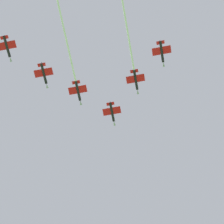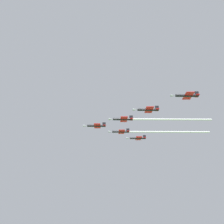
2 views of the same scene
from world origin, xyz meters
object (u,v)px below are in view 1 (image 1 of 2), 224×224
(jet_center_rear, at_px, (7,47))
(jet_port_inner, at_px, (72,64))
(jet_lead, at_px, (112,112))
(jet_port_outer, at_px, (44,74))
(jet_starboard_outer, at_px, (162,52))
(jet_starboard_inner, at_px, (130,46))

(jet_center_rear, bearing_deg, jet_port_inner, 24.75)
(jet_lead, height_order, jet_port_inner, jet_lead)
(jet_port_outer, height_order, jet_starboard_outer, jet_starboard_outer)
(jet_lead, xyz_separation_m, jet_starboard_inner, (32.81, 2.88, 0.66))
(jet_port_inner, height_order, jet_starboard_outer, jet_starboard_outer)
(jet_lead, relative_size, jet_starboard_outer, 1.00)
(jet_port_outer, relative_size, jet_center_rear, 1.00)
(jet_center_rear, bearing_deg, jet_port_outer, 47.37)
(jet_starboard_inner, bearing_deg, jet_center_rear, -170.02)
(jet_port_inner, xyz_separation_m, jet_starboard_outer, (11.92, 39.81, 1.14))
(jet_port_inner, distance_m, jet_port_outer, 14.02)
(jet_starboard_inner, bearing_deg, jet_lead, 114.83)
(jet_center_rear, bearing_deg, jet_starboard_outer, 12.26)
(jet_lead, distance_m, jet_starboard_outer, 37.03)
(jet_starboard_inner, xyz_separation_m, jet_port_outer, (-19.04, -37.25, -1.13))
(jet_lead, height_order, jet_starboard_inner, jet_starboard_inner)
(jet_starboard_inner, relative_size, jet_port_outer, 4.55)
(jet_port_inner, distance_m, jet_starboard_inner, 27.86)
(jet_port_inner, xyz_separation_m, jet_starboard_inner, (12.21, 25.01, 1.33))
(jet_starboard_inner, distance_m, jet_starboard_outer, 14.81)
(jet_lead, xyz_separation_m, jet_starboard_outer, (32.53, 17.69, 0.47))
(jet_port_outer, bearing_deg, jet_starboard_inner, -7.26)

